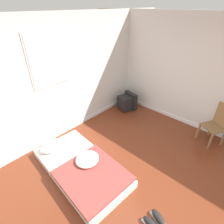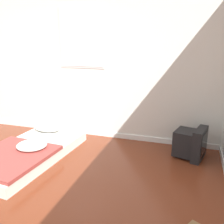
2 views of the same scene
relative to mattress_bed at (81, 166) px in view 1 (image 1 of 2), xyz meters
name	(u,v)px [view 1 (image 1 of 2)]	position (x,y,z in m)	size (l,w,h in m)	color
ground_plane	(138,206)	(0.17, -1.20, -0.11)	(20.00, 20.00, 0.00)	maroon
wall_back	(42,87)	(0.17, 1.25, 1.18)	(7.81, 0.08, 2.60)	silver
wall_right	(217,81)	(2.90, -1.20, 1.18)	(0.08, 7.26, 2.60)	silver
mattress_bed	(81,166)	(0.00, 0.00, 0.00)	(1.15, 2.00, 0.30)	silver
crt_tv	(127,102)	(2.40, 0.80, 0.12)	(0.52, 0.51, 0.49)	black
wooden_chair	(218,122)	(2.59, -1.55, 0.41)	(0.55, 0.55, 0.92)	olive
sneaker_pair	(154,221)	(0.13, -1.51, -0.06)	(0.32, 0.31, 0.10)	silver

